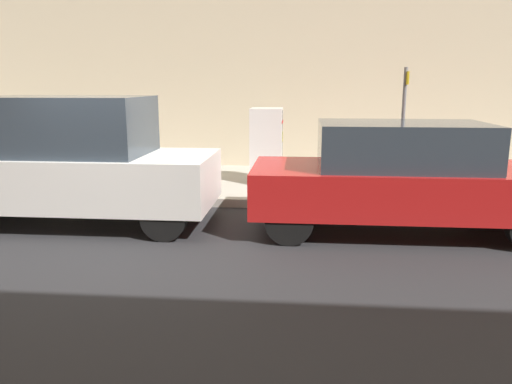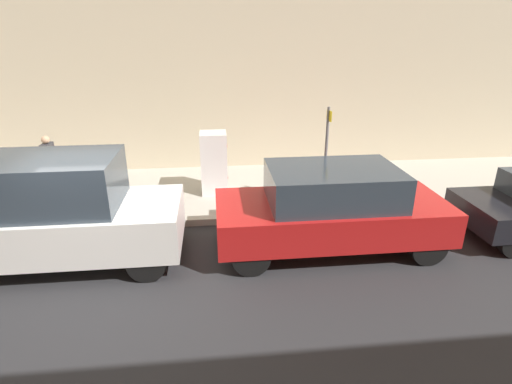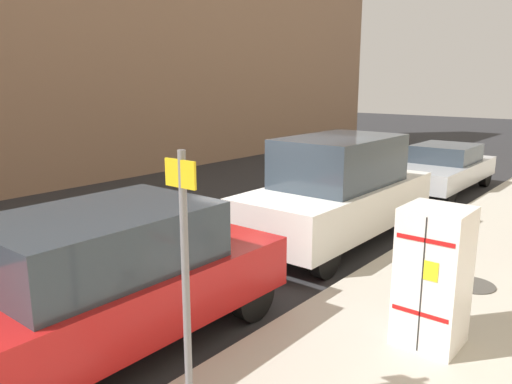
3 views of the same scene
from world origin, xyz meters
name	(u,v)px [view 1 (image 1 of 3)]	position (x,y,z in m)	size (l,w,h in m)	color
ground_plane	(115,236)	(0.00, 0.00, 0.00)	(80.00, 80.00, 0.00)	#28282B
sidewalk_slab	(177,182)	(-4.03, 0.00, 0.08)	(4.05, 44.00, 0.17)	#B2ADA0
discarded_refrigerator	(266,146)	(-3.78, 2.12, 1.00)	(0.72, 0.70, 1.66)	white
manhole_cover	(175,181)	(-3.66, 0.03, 0.17)	(0.70, 0.70, 0.02)	#47443F
street_sign_post	(403,126)	(-2.52, 4.83, 1.56)	(0.36, 0.07, 2.49)	slate
pedestrian_walking_far	(86,139)	(-4.31, -2.29, 1.06)	(0.45, 0.22, 1.56)	#B73338
parked_van_white	(68,162)	(-0.71, -1.01, 1.07)	(1.92, 4.90, 2.15)	silver
parked_suv_red	(400,176)	(-0.71, 4.48, 0.91)	(1.96, 4.69, 1.76)	red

